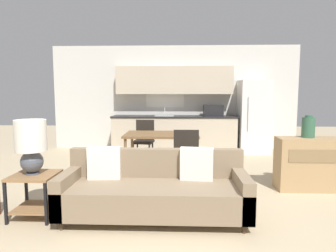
% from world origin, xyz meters
% --- Properties ---
extents(ground_plane, '(20.00, 20.00, 0.00)m').
position_xyz_m(ground_plane, '(0.00, 0.00, 0.00)').
color(ground_plane, tan).
extents(wall_back, '(6.40, 0.07, 2.70)m').
position_xyz_m(wall_back, '(-0.00, 4.63, 1.35)').
color(wall_back, silver).
rests_on(wall_back, ground_plane).
extents(kitchen_counter, '(3.14, 0.65, 2.15)m').
position_xyz_m(kitchen_counter, '(0.02, 4.33, 0.84)').
color(kitchen_counter, beige).
rests_on(kitchen_counter, ground_plane).
extents(refrigerator, '(0.73, 0.77, 1.79)m').
position_xyz_m(refrigerator, '(1.98, 4.21, 0.90)').
color(refrigerator, white).
rests_on(refrigerator, ground_plane).
extents(dining_table, '(1.38, 0.86, 0.72)m').
position_xyz_m(dining_table, '(-0.19, 2.28, 0.65)').
color(dining_table, brown).
rests_on(dining_table, ground_plane).
extents(couch, '(2.17, 0.80, 0.82)m').
position_xyz_m(couch, '(-0.16, 0.18, 0.32)').
color(couch, '#3D2D1E').
rests_on(couch, ground_plane).
extents(side_table, '(0.50, 0.50, 0.52)m').
position_xyz_m(side_table, '(-1.58, 0.11, 0.35)').
color(side_table, olive).
rests_on(side_table, ground_plane).
extents(table_lamp, '(0.36, 0.36, 0.65)m').
position_xyz_m(table_lamp, '(-1.60, 0.11, 0.90)').
color(table_lamp, '#4C515B').
rests_on(table_lamp, side_table).
extents(credenza, '(1.01, 0.40, 0.80)m').
position_xyz_m(credenza, '(2.14, 1.27, 0.40)').
color(credenza, tan).
rests_on(credenza, ground_plane).
extents(vase, '(0.19, 0.19, 0.34)m').
position_xyz_m(vase, '(2.10, 1.32, 0.96)').
color(vase, '#336047').
rests_on(vase, credenza).
extents(dining_chair_near_right, '(0.42, 0.42, 0.90)m').
position_xyz_m(dining_chair_near_right, '(0.25, 1.53, 0.51)').
color(dining_chair_near_right, black).
rests_on(dining_chair_near_right, ground_plane).
extents(dining_chair_far_left, '(0.47, 0.47, 0.90)m').
position_xyz_m(dining_chair_far_left, '(-0.62, 3.02, 0.51)').
color(dining_chair_far_left, black).
rests_on(dining_chair_far_left, ground_plane).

